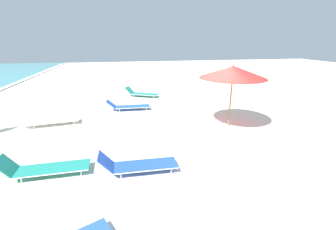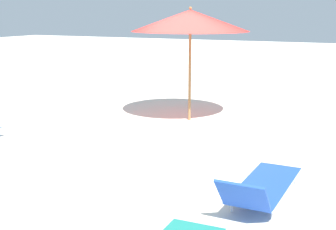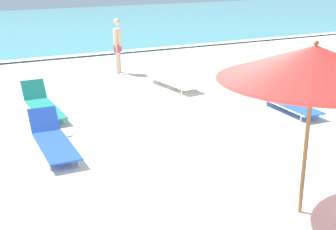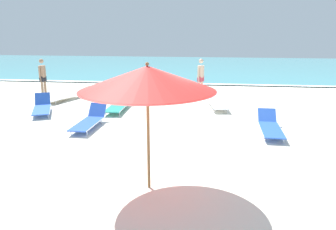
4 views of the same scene
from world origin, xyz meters
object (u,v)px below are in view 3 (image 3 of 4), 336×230
Objects in this scene: sun_lounger_under_umbrella at (286,101)px; sun_lounger_mid_beach_pair_b at (42,105)px; sun_lounger_near_water_right at (53,140)px; beachgoer_wading_adult at (118,43)px; beach_umbrella at (314,63)px; sun_lounger_beside_umbrella at (170,79)px.

sun_lounger_under_umbrella is 0.99× the size of sun_lounger_mid_beach_pair_b.
beachgoer_wading_adult is at bearing 59.17° from sun_lounger_near_water_right.
beach_umbrella is 5.41m from sun_lounger_under_umbrella.
sun_lounger_beside_umbrella is 2.48m from beachgoer_wading_adult.
beach_umbrella reaches higher than sun_lounger_mid_beach_pair_b.
sun_lounger_near_water_right is (-4.19, -3.39, 0.02)m from sun_lounger_beside_umbrella.
beachgoer_wading_adult is (3.43, 5.61, 0.78)m from sun_lounger_near_water_right.
sun_lounger_mid_beach_pair_b is at bearing 158.90° from sun_lounger_under_umbrella.
beachgoer_wading_adult reaches higher than sun_lounger_beside_umbrella.
beach_umbrella is 9.63m from beachgoer_wading_adult.
sun_lounger_near_water_right is 1.17× the size of beachgoer_wading_adult.
sun_lounger_mid_beach_pair_b is 1.23× the size of beachgoer_wading_adult.
sun_lounger_mid_beach_pair_b reaches higher than sun_lounger_near_water_right.
beach_umbrella is 1.19× the size of sun_lounger_mid_beach_pair_b.
beach_umbrella is 7.03m from sun_lounger_mid_beach_pair_b.
sun_lounger_mid_beach_pair_b is at bearing 83.35° from sun_lounger_near_water_right.
beach_umbrella is at bearing -70.94° from sun_lounger_mid_beach_pair_b.
beachgoer_wading_adult reaches higher than sun_lounger_mid_beach_pair_b.
beachgoer_wading_adult is at bearing 44.16° from sun_lounger_mid_beach_pair_b.
beach_umbrella is at bearing -125.38° from sun_lounger_under_umbrella.
beachgoer_wading_adult reaches higher than sun_lounger_under_umbrella.
sun_lounger_under_umbrella is 1.04× the size of sun_lounger_near_water_right.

